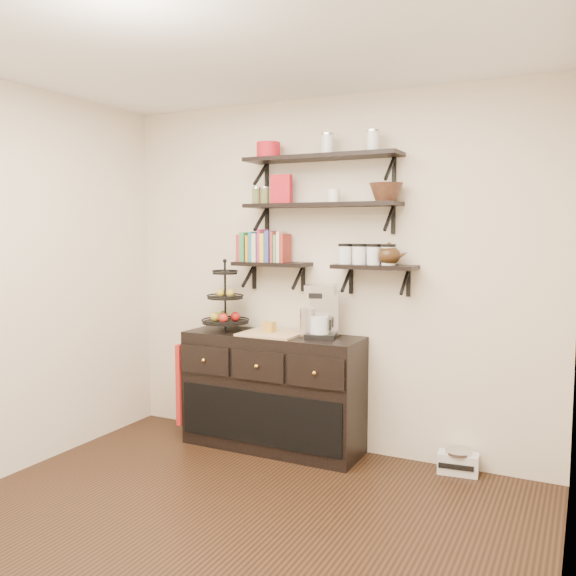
{
  "coord_description": "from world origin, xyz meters",
  "views": [
    {
      "loc": [
        1.81,
        -2.58,
        1.7
      ],
      "look_at": [
        -0.04,
        1.15,
        1.3
      ],
      "focal_mm": 38.0,
      "sensor_mm": 36.0,
      "label": 1
    }
  ],
  "objects": [
    {
      "name": "coffee_maker",
      "position": [
        0.05,
        1.54,
        1.09
      ],
      "size": [
        0.26,
        0.26,
        0.4
      ],
      "rotation": [
        0.0,
        0.0,
        0.26
      ],
      "color": "black",
      "rests_on": "sideboard"
    },
    {
      "name": "glass_canisters",
      "position": [
        0.36,
        1.63,
        1.51
      ],
      "size": [
        0.43,
        0.1,
        0.13
      ],
      "color": "silver",
      "rests_on": "shelf_low_right"
    },
    {
      "name": "shelf_low_left",
      "position": [
        -0.42,
        1.63,
        1.43
      ],
      "size": [
        0.6,
        0.25,
        0.23
      ],
      "color": "black",
      "rests_on": "back_wall"
    },
    {
      "name": "teapot",
      "position": [
        0.52,
        1.63,
        1.53
      ],
      "size": [
        0.24,
        0.19,
        0.16
      ],
      "primitive_type": null,
      "rotation": [
        0.0,
        0.0,
        -0.14
      ],
      "color": "#362110",
      "rests_on": "shelf_low_right"
    },
    {
      "name": "shelf_low_right",
      "position": [
        0.42,
        1.63,
        1.43
      ],
      "size": [
        0.6,
        0.25,
        0.23
      ],
      "color": "black",
      "rests_on": "back_wall"
    },
    {
      "name": "recipe_box",
      "position": [
        -0.33,
        1.61,
        2.01
      ],
      "size": [
        0.16,
        0.07,
        0.22
      ],
      "primitive_type": "cube",
      "rotation": [
        0.0,
        0.0,
        0.07
      ],
      "color": "#B01420",
      "rests_on": "shelf_mid"
    },
    {
      "name": "cookbooks",
      "position": [
        -0.47,
        1.63,
        1.57
      ],
      "size": [
        0.43,
        0.15,
        0.26
      ],
      "color": "#AA2631",
      "rests_on": "shelf_low_left"
    },
    {
      "name": "shelf_top",
      "position": [
        0.0,
        1.62,
        2.23
      ],
      "size": [
        1.2,
        0.27,
        0.23
      ],
      "color": "black",
      "rests_on": "back_wall"
    },
    {
      "name": "ramekins",
      "position": [
        0.1,
        1.61,
        1.95
      ],
      "size": [
        0.09,
        0.09,
        0.1
      ],
      "primitive_type": "cylinder",
      "color": "white",
      "rests_on": "shelf_mid"
    },
    {
      "name": "ceiling",
      "position": [
        0.0,
        0.0,
        2.7
      ],
      "size": [
        3.5,
        3.5,
        0.02
      ],
      "primitive_type": "cube",
      "color": "white",
      "rests_on": "back_wall"
    },
    {
      "name": "apron",
      "position": [
        -1.09,
        1.41,
        0.47
      ],
      "size": [
        0.04,
        0.28,
        0.65
      ],
      "primitive_type": "cube",
      "color": "#A52911",
      "rests_on": "sideboard"
    },
    {
      "name": "shelf_mid",
      "position": [
        0.0,
        1.62,
        1.88
      ],
      "size": [
        1.2,
        0.27,
        0.23
      ],
      "color": "black",
      "rests_on": "back_wall"
    },
    {
      "name": "right_wall",
      "position": [
        1.75,
        0.0,
        1.35
      ],
      "size": [
        0.02,
        3.5,
        2.7
      ],
      "primitive_type": "cube",
      "color": "beige",
      "rests_on": "ground"
    },
    {
      "name": "radio",
      "position": [
        1.04,
        1.64,
        0.08
      ],
      "size": [
        0.29,
        0.2,
        0.17
      ],
      "rotation": [
        0.0,
        0.0,
        0.12
      ],
      "color": "silver",
      "rests_on": "floor"
    },
    {
      "name": "thermal_carafe",
      "position": [
        -0.06,
        1.49,
        1.01
      ],
      "size": [
        0.11,
        0.11,
        0.22
      ],
      "primitive_type": "cylinder",
      "color": "silver",
      "rests_on": "sideboard"
    },
    {
      "name": "walnut_bowl",
      "position": [
        0.5,
        1.61,
        1.96
      ],
      "size": [
        0.24,
        0.24,
        0.13
      ],
      "primitive_type": null,
      "color": "black",
      "rests_on": "shelf_mid"
    },
    {
      "name": "red_pot",
      "position": [
        -0.44,
        1.61,
        2.31
      ],
      "size": [
        0.18,
        0.18,
        0.12
      ],
      "primitive_type": "cylinder",
      "color": "#B01420",
      "rests_on": "shelf_top"
    },
    {
      "name": "floor",
      "position": [
        0.0,
        0.0,
        0.0
      ],
      "size": [
        3.5,
        3.5,
        0.0
      ],
      "primitive_type": "plane",
      "color": "black",
      "rests_on": "ground"
    },
    {
      "name": "back_wall",
      "position": [
        0.0,
        1.75,
        1.35
      ],
      "size": [
        3.5,
        0.02,
        2.7
      ],
      "primitive_type": "cube",
      "color": "beige",
      "rests_on": "ground"
    },
    {
      "name": "sideboard",
      "position": [
        -0.36,
        1.51,
        0.45
      ],
      "size": [
        1.4,
        0.5,
        0.92
      ],
      "color": "black",
      "rests_on": "floor"
    },
    {
      "name": "fruit_stand",
      "position": [
        -0.78,
        1.52,
        1.09
      ],
      "size": [
        0.37,
        0.37,
        0.55
      ],
      "rotation": [
        0.0,
        0.0,
        -0.01
      ],
      "color": "black",
      "rests_on": "sideboard"
    },
    {
      "name": "candle",
      "position": [
        -0.38,
        1.51,
        0.96
      ],
      "size": [
        0.08,
        0.08,
        0.08
      ],
      "primitive_type": "cube",
      "color": "#AE8028",
      "rests_on": "sideboard"
    }
  ]
}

